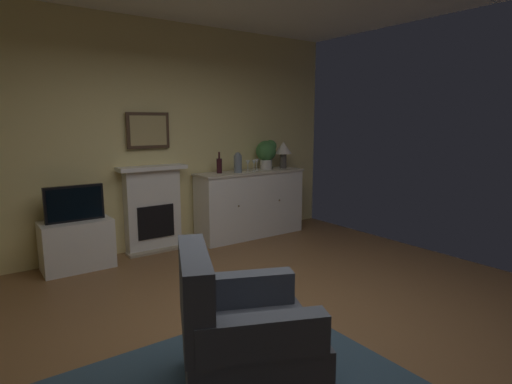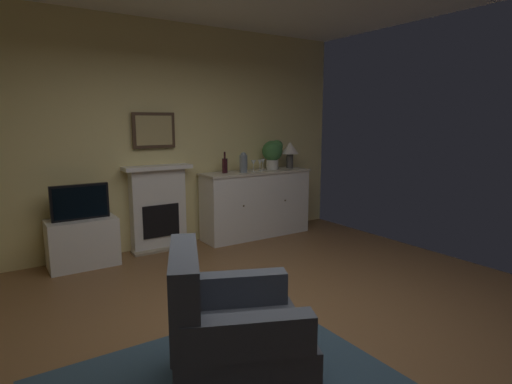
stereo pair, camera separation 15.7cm
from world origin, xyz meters
name	(u,v)px [view 1 (the left image)]	position (x,y,z in m)	size (l,w,h in m)	color
ground_plane	(276,335)	(0.00, 0.00, -0.05)	(5.81, 5.46, 0.10)	brown
wall_rear	(145,137)	(0.00, 2.70, 1.45)	(5.81, 0.06, 2.90)	#EAD68C
fireplace_unit	(153,208)	(0.01, 2.57, 0.55)	(0.87, 0.30, 1.10)	white
framed_picture	(148,131)	(0.01, 2.62, 1.54)	(0.55, 0.04, 0.45)	#473323
sideboard_cabinet	(250,204)	(1.42, 2.40, 0.48)	(1.63, 0.49, 0.95)	white
table_lamp	(283,150)	(2.03, 2.40, 1.23)	(0.26, 0.26, 0.40)	#4C4742
wine_bottle	(219,165)	(0.93, 2.44, 1.06)	(0.08, 0.08, 0.29)	#331419
wine_glass_left	(248,163)	(1.34, 2.34, 1.07)	(0.07, 0.07, 0.16)	silver
wine_glass_center	(254,163)	(1.45, 2.34, 1.07)	(0.07, 0.07, 0.16)	silver
wine_glass_right	(257,162)	(1.56, 2.43, 1.07)	(0.07, 0.07, 0.16)	silver
vase_decorative	(238,163)	(1.18, 2.35, 1.09)	(0.11, 0.11, 0.28)	slate
tv_cabinet	(77,245)	(-0.96, 2.41, 0.28)	(0.75, 0.42, 0.56)	white
tv_set	(74,203)	(-0.96, 2.39, 0.76)	(0.62, 0.07, 0.40)	black
potted_plant_small	(267,152)	(1.75, 2.44, 1.21)	(0.30, 0.30, 0.43)	beige
armchair	(240,334)	(-0.67, -0.48, 0.38)	(1.05, 1.02, 0.92)	#474C56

